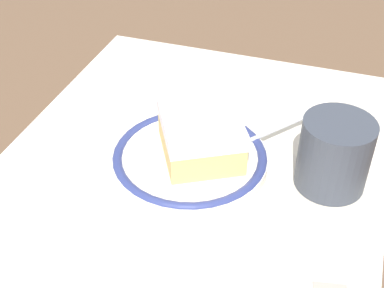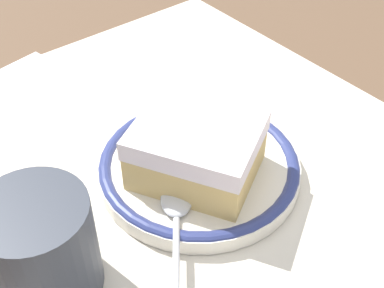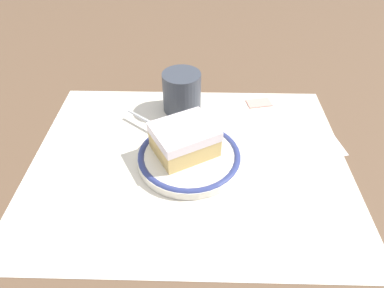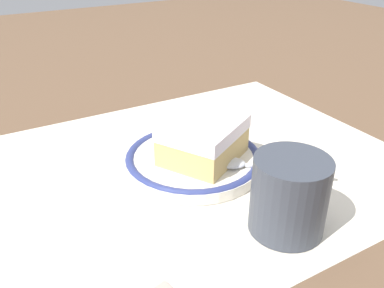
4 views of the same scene
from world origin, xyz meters
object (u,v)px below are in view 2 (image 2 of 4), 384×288
plate (192,165)px  napkin (28,97)px  spoon (176,216)px  cake_slice (197,150)px  cup (43,253)px

plate → napkin: (0.20, 0.06, -0.01)m
spoon → cake_slice: bearing=-55.7°
cup → napkin: (0.22, -0.09, -0.03)m
spoon → napkin: 0.24m
cake_slice → cup: (-0.01, 0.14, -0.01)m
cake_slice → cup: size_ratio=1.58×
cake_slice → napkin: cake_slice is taller
spoon → cup: bearing=78.8°
napkin → spoon: bearing=-176.8°
plate → cake_slice: 0.03m
plate → cup: bearing=99.0°
spoon → cup: 0.10m
spoon → cup: cup is taller
cake_slice → spoon: cake_slice is taller
plate → napkin: bearing=18.0°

